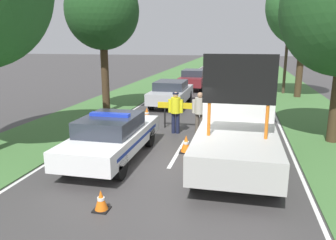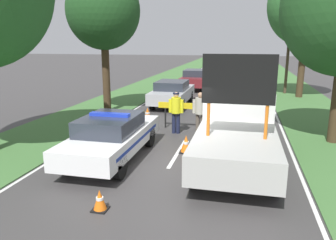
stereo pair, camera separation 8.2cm
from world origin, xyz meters
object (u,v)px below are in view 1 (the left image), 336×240
object	(u,v)px
work_truck	(237,128)
pedestrian_civilian	(200,110)
road_barrier	(193,108)
queued_car_hatch_blue	(241,73)
traffic_cone_near_police	(147,114)
police_officer	(176,109)
traffic_cone_near_truck	(116,123)
traffic_cone_behind_barrier	(101,200)
police_car	(112,136)
traffic_cone_centre_front	(186,144)
roadside_tree_mid_right	(102,11)
queued_car_sedan_silver	(171,93)
queued_car_wagon_maroon	(193,79)
utility_pole	(287,42)
roadside_tree_near_left	(306,5)

from	to	relation	value
work_truck	pedestrian_civilian	xyz separation A→B (m)	(-1.51, 2.76, -0.05)
road_barrier	queued_car_hatch_blue	size ratio (longest dim) A/B	0.77
traffic_cone_near_police	pedestrian_civilian	bearing A→B (deg)	-34.34
police_officer	queued_car_hatch_blue	world-z (taller)	police_officer
work_truck	pedestrian_civilian	world-z (taller)	work_truck
traffic_cone_near_police	traffic_cone_near_truck	bearing A→B (deg)	-110.33
traffic_cone_near_truck	traffic_cone_behind_barrier	size ratio (longest dim) A/B	1.42
police_car	police_officer	bearing A→B (deg)	70.48
pedestrian_civilian	traffic_cone_centre_front	xyz separation A→B (m)	(-0.16, -2.28, -0.72)
police_car	roadside_tree_mid_right	xyz separation A→B (m)	(-3.06, 6.69, 4.38)
police_officer	queued_car_sedan_silver	size ratio (longest dim) A/B	0.37
traffic_cone_centre_front	queued_car_wagon_maroon	bearing A→B (deg)	97.36
queued_car_sedan_silver	queued_car_hatch_blue	xyz separation A→B (m)	(3.93, 12.85, -0.01)
queued_car_sedan_silver	police_car	bearing A→B (deg)	90.33
police_car	traffic_cone_near_police	distance (m)	5.31
police_car	traffic_cone_behind_barrier	xyz separation A→B (m)	(1.00, -3.17, -0.51)
police_officer	utility_pole	distance (m)	13.42
police_officer	queued_car_sedan_silver	xyz separation A→B (m)	(-1.42, 5.81, -0.25)
police_car	roadside_tree_mid_right	distance (m)	8.56
traffic_cone_behind_barrier	roadside_tree_mid_right	bearing A→B (deg)	112.34
pedestrian_civilian	queued_car_sedan_silver	world-z (taller)	pedestrian_civilian
road_barrier	roadside_tree_mid_right	bearing A→B (deg)	154.21
police_officer	queued_car_wagon_maroon	size ratio (longest dim) A/B	0.37
road_barrier	traffic_cone_near_police	xyz separation A→B (m)	(-2.35, 1.11, -0.62)
pedestrian_civilian	queued_car_sedan_silver	size ratio (longest dim) A/B	0.37
queued_car_wagon_maroon	roadside_tree_mid_right	world-z (taller)	roadside_tree_mid_right
police_officer	traffic_cone_near_police	size ratio (longest dim) A/B	2.74
queued_car_sedan_silver	roadside_tree_mid_right	bearing A→B (deg)	39.71
traffic_cone_centre_front	roadside_tree_near_left	size ratio (longest dim) A/B	0.07
queued_car_sedan_silver	utility_pole	world-z (taller)	utility_pole
pedestrian_civilian	traffic_cone_near_police	distance (m)	3.40
queued_car_sedan_silver	roadside_tree_near_left	size ratio (longest dim) A/B	0.55
police_car	roadside_tree_near_left	bearing A→B (deg)	63.64
police_car	road_barrier	bearing A→B (deg)	67.44
police_car	queued_car_wagon_maroon	size ratio (longest dim) A/B	1.05
traffic_cone_centre_front	pedestrian_civilian	bearing A→B (deg)	85.97
police_car	utility_pole	xyz separation A→B (m)	(6.89, 15.34, 2.85)
traffic_cone_near_police	traffic_cone_behind_barrier	world-z (taller)	traffic_cone_near_police
traffic_cone_behind_barrier	roadside_tree_near_left	size ratio (longest dim) A/B	0.06
work_truck	road_barrier	bearing A→B (deg)	-62.46
traffic_cone_behind_barrier	queued_car_hatch_blue	size ratio (longest dim) A/B	0.12
queued_car_wagon_maroon	roadside_tree_mid_right	bearing A→B (deg)	71.02
queued_car_sedan_silver	traffic_cone_behind_barrier	bearing A→B (deg)	94.85
traffic_cone_centre_front	roadside_tree_mid_right	bearing A→B (deg)	133.26
roadside_tree_near_left	utility_pole	xyz separation A→B (m)	(-0.74, 1.49, -2.30)
queued_car_hatch_blue	roadside_tree_mid_right	world-z (taller)	roadside_tree_mid_right
pedestrian_civilian	traffic_cone_centre_front	bearing A→B (deg)	-70.52
roadside_tree_mid_right	queued_car_wagon_maroon	bearing A→B (deg)	71.02
police_car	queued_car_hatch_blue	xyz separation A→B (m)	(3.88, 22.03, 0.00)
police_car	roadside_tree_near_left	distance (m)	16.62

